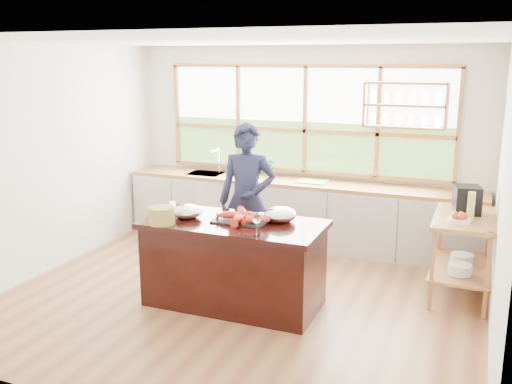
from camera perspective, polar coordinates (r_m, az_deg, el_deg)
The scene contains 18 objects.
ground_plane at distance 6.31m, azimuth -1.44°, elevation -10.39°, with size 5.00×5.00×0.00m, color olive.
room_shell at distance 6.29m, azimuth 0.53°, elevation 6.15°, with size 5.02×4.52×2.71m.
back_counter at distance 7.88m, azimuth 4.01°, elevation -2.03°, with size 4.90×0.63×0.90m.
right_shelf_unit at distance 6.49m, azimuth 19.97°, elevation -4.85°, with size 0.62×1.10×0.90m.
island at distance 5.97m, azimuth -2.23°, elevation -7.10°, with size 1.85×0.90×0.90m.
cook at distance 6.64m, azimuth -0.89°, elevation -0.87°, with size 0.66×0.44×1.82m, color #181B34.
potted_plant at distance 7.94m, azimuth 1.45°, elevation 2.41°, with size 0.14×0.10×0.27m, color slate.
cutting_board at distance 7.71m, azimuth 5.67°, elevation 1.05°, with size 0.40×0.30×0.01m, color #6FC846.
espresso_machine at distance 6.51m, azimuth 20.34°, elevation -0.73°, with size 0.26×0.28×0.30m, color black.
wine_bottle at distance 6.23m, azimuth 20.70°, elevation -1.35°, with size 0.08×0.08×0.30m, color #B2B95B.
fruit_bowl at distance 6.13m, azimuth 19.65°, elevation -2.54°, with size 0.23×0.23×0.11m.
slate_board at distance 5.87m, azimuth -1.43°, elevation -2.80°, with size 0.55×0.40×0.02m, color black.
lobster_pile at distance 5.82m, azimuth -1.35°, elevation -2.43°, with size 0.52×0.48×0.08m.
mixing_bowl_left at distance 6.00m, azimuth -6.88°, elevation -1.96°, with size 0.31×0.31×0.15m, color silver.
mixing_bowl_right at distance 5.83m, azimuth 2.45°, elevation -2.28°, with size 0.33×0.33×0.16m, color silver.
wine_glass at distance 5.33m, azimuth 0.09°, elevation -2.74°, with size 0.08×0.08×0.22m.
wicker_basket at distance 5.82m, azimuth -9.44°, elevation -2.33°, with size 0.27×0.27×0.17m, color #AA8A42.
parchment_roll at distance 6.28m, azimuth -8.41°, elevation -1.55°, with size 0.08×0.08×0.30m, color white.
Camera 1 is at (2.30, -5.30, 2.54)m, focal length 40.00 mm.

